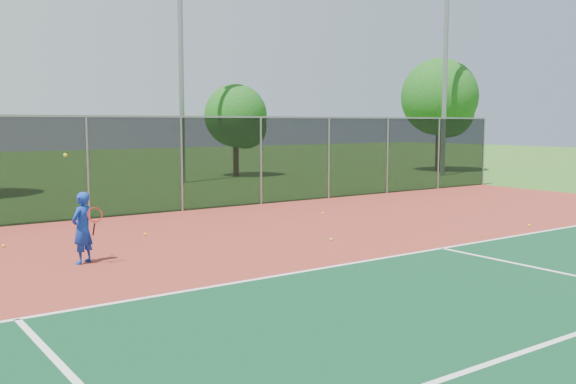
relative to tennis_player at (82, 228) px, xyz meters
name	(u,v)px	position (x,y,z in m)	size (l,w,h in m)	color
ground	(499,292)	(5.04, -6.16, -0.75)	(120.00, 120.00, 0.00)	#2E631C
court_apron	(412,269)	(5.04, -4.16, -0.74)	(30.00, 20.00, 0.02)	#983326
fence_back	(182,163)	(5.04, 5.84, 0.82)	(30.00, 0.06, 3.03)	black
tennis_player	(82,228)	(0.00, 0.00, 0.00)	(0.63, 0.70, 2.22)	#1134A3
practice_ball_0	(529,225)	(11.34, -2.46, -0.69)	(0.07, 0.07, 0.07)	#D6E81B
practice_ball_1	(323,213)	(8.22, 2.63, -0.69)	(0.07, 0.07, 0.07)	#D6E81B
practice_ball_2	(4,246)	(-0.95, 2.70, -0.69)	(0.07, 0.07, 0.07)	#D6E81B
practice_ball_3	(331,239)	(5.61, -0.97, -0.69)	(0.07, 0.07, 0.07)	#D6E81B
practice_ball_4	(145,234)	(2.27, 2.27, -0.69)	(0.07, 0.07, 0.07)	#D6E81B
floodlight_n	(180,31)	(9.46, 14.83, 6.30)	(0.90, 0.40, 12.53)	gray
floodlight_ne	(446,42)	(22.55, 10.39, 6.30)	(0.90, 0.40, 12.53)	gray
tree_back_mid	(238,119)	(13.46, 16.41, 2.29)	(3.30, 3.30, 4.85)	#342013
tree_back_right	(441,100)	(24.96, 12.72, 3.36)	(4.45, 4.45, 6.54)	#342013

